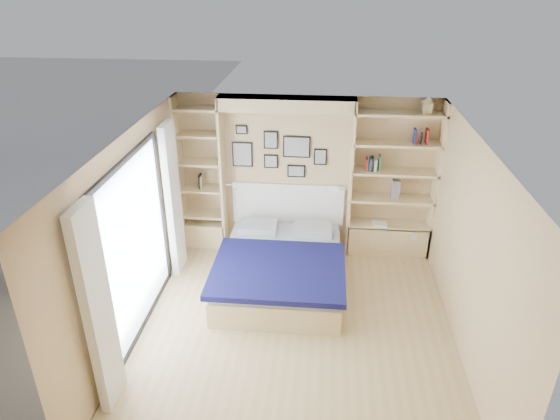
{
  "coord_description": "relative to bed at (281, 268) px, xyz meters",
  "views": [
    {
      "loc": [
        0.28,
        -5.08,
        4.21
      ],
      "look_at": [
        -0.28,
        0.9,
        1.26
      ],
      "focal_mm": 32.0,
      "sensor_mm": 36.0,
      "label": 1
    }
  ],
  "objects": [
    {
      "name": "shelf_decor",
      "position": [
        1.45,
        1.08,
        1.41
      ],
      "size": [
        3.49,
        0.23,
        2.03
      ],
      "color": "#A51E1E",
      "rests_on": "ground"
    },
    {
      "name": "room_shell",
      "position": [
        -0.11,
        0.54,
        0.79
      ],
      "size": [
        4.5,
        4.5,
        4.5
      ],
      "color": "tan",
      "rests_on": "ground"
    },
    {
      "name": "deck_chair",
      "position": [
        -3.44,
        -0.3,
        0.05
      ],
      "size": [
        0.5,
        0.74,
        0.7
      ],
      "rotation": [
        0.0,
        0.0,
        -0.12
      ],
      "color": "tan",
      "rests_on": "ground"
    },
    {
      "name": "reading_lamps",
      "position": [
        -0.02,
        1.02,
        0.82
      ],
      "size": [
        1.92,
        0.12,
        0.15
      ],
      "color": "silver",
      "rests_on": "ground"
    },
    {
      "name": "deck",
      "position": [
        -3.32,
        -0.98,
        -0.28
      ],
      "size": [
        3.2,
        4.0,
        0.05
      ],
      "primitive_type": "cube",
      "color": "brown",
      "rests_on": "ground"
    },
    {
      "name": "bed",
      "position": [
        0.0,
        0.0,
        0.0
      ],
      "size": [
        1.81,
        2.38,
        1.07
      ],
      "color": "#D1BD87",
      "rests_on": "ground"
    },
    {
      "name": "ground",
      "position": [
        0.28,
        -0.98,
        -0.28
      ],
      "size": [
        4.5,
        4.5,
        0.0
      ],
      "primitive_type": "plane",
      "color": "tan",
      "rests_on": "ground"
    },
    {
      "name": "photo_gallery",
      "position": [
        -0.17,
        1.24,
        1.32
      ],
      "size": [
        1.48,
        0.02,
        0.82
      ],
      "color": "black",
      "rests_on": "ground"
    }
  ]
}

